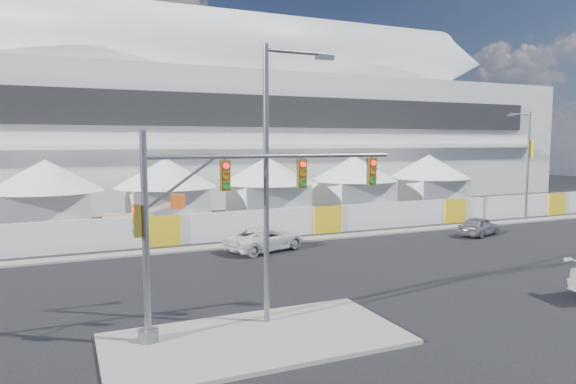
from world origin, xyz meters
name	(u,v)px	position (x,y,z in m)	size (l,w,h in m)	color
ground	(361,296)	(0.00, 0.00, 0.00)	(160.00, 160.00, 0.00)	black
median_island	(256,339)	(-6.00, -3.00, 0.07)	(10.00, 5.00, 0.15)	gray
far_curb	(490,224)	(20.00, 12.50, 0.06)	(80.00, 1.20, 0.12)	gray
stadium	(243,120)	(8.71, 41.50, 9.45)	(80.00, 24.80, 21.98)	silver
tent_row	(219,183)	(0.50, 24.00, 3.15)	(53.40, 8.40, 5.40)	white
hoarding_fence	(327,219)	(6.00, 14.50, 1.00)	(70.00, 0.25, 2.00)	white
scaffold_tower	(504,147)	(46.00, 36.00, 6.00)	(4.40, 4.40, 12.00)	#595B60
sedan_silver	(479,226)	(15.53, 9.08, 0.68)	(3.97, 1.60, 1.35)	#A6A7AA
pickup_curb	(265,239)	(-0.45, 10.50, 0.73)	(5.28, 2.44, 1.47)	white
lot_car_b	(480,204)	(25.33, 19.11, 0.66)	(3.87, 1.56, 1.32)	black
traffic_mast	(209,221)	(-7.30, -1.95, 4.04)	(9.60, 0.67, 6.93)	gray
streetlight_median	(273,165)	(-4.86, -1.74, 5.88)	(2.76, 0.28, 9.99)	slate
streetlight_curb	(526,159)	(23.79, 12.50, 5.33)	(2.72, 0.61, 9.19)	gray
boom_lift	(123,229)	(-8.24, 16.80, 0.88)	(6.68, 2.66, 3.26)	#CF4E13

